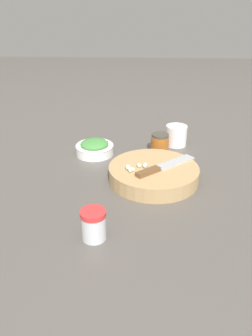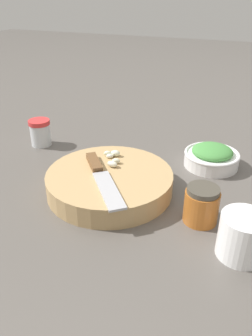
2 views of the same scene
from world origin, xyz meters
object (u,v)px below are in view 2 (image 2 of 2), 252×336
chef_knife (100,175)px  herb_bowl (212,157)px  honey_jar (201,205)px  garlic_cloves (113,158)px  spice_jar (40,132)px  coffee_mug (244,236)px  cutting_board (110,182)px

chef_knife → herb_bowl: (0.19, 0.23, -0.02)m
honey_jar → garlic_cloves: bearing=159.9°
herb_bowl → honey_jar: size_ratio=1.85×
spice_jar → garlic_cloves: bearing=-18.1°
coffee_mug → honey_jar: size_ratio=1.49×
garlic_cloves → coffee_mug: bearing=-25.6°
coffee_mug → cutting_board: bearing=162.4°
coffee_mug → honey_jar: 0.11m
garlic_cloves → honey_jar: (0.22, -0.08, -0.02)m
garlic_cloves → honey_jar: honey_jar is taller
chef_knife → coffee_mug: 0.31m
herb_bowl → garlic_cloves: bearing=-142.9°
chef_knife → garlic_cloves: size_ratio=2.66×
chef_knife → spice_jar: bearing=-71.8°
cutting_board → garlic_cloves: size_ratio=3.93×
spice_jar → coffee_mug: bearing=-22.2°
garlic_cloves → herb_bowl: garlic_cloves is taller
coffee_mug → spice_jar: bearing=157.8°
cutting_board → coffee_mug: bearing=-17.6°
chef_knife → coffee_mug: (0.30, -0.07, -0.01)m
cutting_board → honey_jar: size_ratio=3.73×
cutting_board → honey_jar: honey_jar is taller
chef_knife → spice_jar: 0.32m
spice_jar → cutting_board: bearing=-26.5°
cutting_board → herb_bowl: size_ratio=2.01×
honey_jar → chef_knife: bearing=179.6°
chef_knife → spice_jar: (-0.28, 0.17, -0.01)m
chef_knife → herb_bowl: 0.30m
garlic_cloves → chef_knife: bearing=-84.0°
cutting_board → spice_jar: (-0.29, 0.14, 0.01)m
chef_knife → garlic_cloves: (-0.01, 0.08, 0.00)m
chef_knife → herb_bowl: chef_knife is taller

